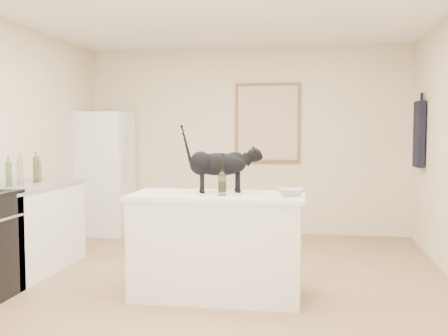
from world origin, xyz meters
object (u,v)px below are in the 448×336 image
(fridge, at_px, (105,173))
(glass_bowl, at_px, (291,192))
(wine_bottle, at_px, (222,177))
(black_cat, at_px, (219,167))

(fridge, bearing_deg, glass_bowl, -44.25)
(wine_bottle, bearing_deg, fridge, 128.32)
(glass_bowl, bearing_deg, black_cat, 165.21)
(fridge, height_order, glass_bowl, fridge)
(fridge, distance_m, glass_bowl, 3.74)
(black_cat, bearing_deg, wine_bottle, -88.71)
(black_cat, bearing_deg, fridge, 114.58)
(fridge, height_order, wine_bottle, fridge)
(black_cat, height_order, glass_bowl, black_cat)
(fridge, relative_size, black_cat, 2.69)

